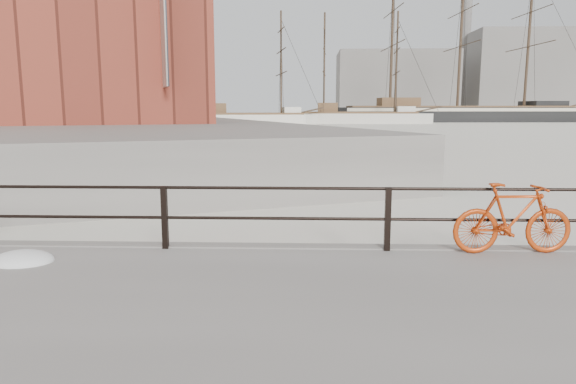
% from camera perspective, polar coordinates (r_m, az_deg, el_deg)
% --- Properties ---
extents(far_quay, '(78.44, 148.07, 1.80)m').
position_cam_1_polar(far_quay, '(87.42, -21.92, 7.53)').
color(far_quay, gray).
rests_on(far_quay, ground).
extents(bicycle, '(1.83, 0.38, 1.10)m').
position_cam_1_polar(bicycle, '(8.52, 23.70, -2.71)').
color(bicycle, '#B9380C').
rests_on(bicycle, promenade).
extents(barque_black, '(58.03, 22.74, 32.37)m').
position_cam_1_polar(barque_black, '(103.89, 18.21, 7.41)').
color(barque_black, black).
rests_on(barque_black, ground).
extents(schooner_mid, '(27.26, 13.05, 19.30)m').
position_cam_1_polar(schooner_mid, '(89.53, 7.87, 7.56)').
color(schooner_mid, beige).
rests_on(schooner_mid, ground).
extents(schooner_left, '(26.37, 15.89, 18.69)m').
position_cam_1_polar(schooner_left, '(84.05, -4.57, 7.51)').
color(schooner_left, silver).
rests_on(schooner_left, ground).
extents(workboat_near, '(10.72, 9.99, 7.00)m').
position_cam_1_polar(workboat_near, '(46.05, -21.98, 5.43)').
color(workboat_near, black).
rests_on(workboat_near, ground).
extents(workboat_far, '(10.60, 3.93, 7.00)m').
position_cam_1_polar(workboat_far, '(58.93, -22.95, 6.07)').
color(workboat_far, black).
rests_on(workboat_far, ground).
extents(apartment_cream, '(24.16, 21.40, 21.20)m').
position_cam_1_polar(apartment_cream, '(78.13, -24.19, 15.73)').
color(apartment_cream, beige).
rests_on(apartment_cream, far_quay).
extents(apartment_grey, '(26.02, 22.15, 23.20)m').
position_cam_1_polar(apartment_grey, '(100.06, -23.33, 14.77)').
color(apartment_grey, '#A3A39E').
rests_on(apartment_grey, far_quay).
extents(apartment_brick, '(27.87, 22.90, 21.20)m').
position_cam_1_polar(apartment_brick, '(122.85, -22.71, 13.18)').
color(apartment_brick, brown).
rests_on(apartment_brick, far_quay).
extents(industrial_west, '(32.00, 18.00, 18.00)m').
position_cam_1_polar(industrial_west, '(150.19, 11.78, 11.55)').
color(industrial_west, gray).
rests_on(industrial_west, ground).
extents(industrial_mid, '(26.00, 20.00, 24.00)m').
position_cam_1_polar(industrial_mid, '(164.52, 23.88, 11.80)').
color(industrial_mid, gray).
rests_on(industrial_mid, ground).
extents(smokestack, '(2.80, 2.80, 44.00)m').
position_cam_1_polar(smokestack, '(165.91, 19.13, 15.52)').
color(smokestack, gray).
rests_on(smokestack, ground).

